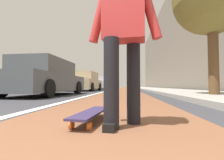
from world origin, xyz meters
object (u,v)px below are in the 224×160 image
(skater_person, at_px, (123,29))
(parked_car_end, at_px, (105,84))
(parked_car_mid, at_px, (85,82))
(parked_car_far, at_px, (99,83))
(traffic_light, at_px, (114,69))
(skateboard, at_px, (92,113))
(parked_car_near, at_px, (46,78))

(skater_person, height_order, parked_car_end, skater_person)
(parked_car_mid, xyz_separation_m, parked_car_far, (6.09, -0.02, 0.00))
(traffic_light, bearing_deg, parked_car_end, 61.33)
(parked_car_far, bearing_deg, skateboard, -170.21)
(parked_car_mid, bearing_deg, parked_car_end, 0.30)
(parked_car_mid, bearing_deg, parked_car_far, -0.17)
(traffic_light, bearing_deg, parked_car_far, 166.00)
(parked_car_mid, bearing_deg, traffic_light, -6.83)
(parked_car_near, height_order, traffic_light, traffic_light)
(parked_car_mid, height_order, parked_car_far, parked_car_far)
(parked_car_mid, relative_size, traffic_light, 1.05)
(parked_car_far, bearing_deg, parked_car_near, 179.64)
(skateboard, bearing_deg, parked_car_far, 9.79)
(skateboard, bearing_deg, parked_car_end, 7.35)
(parked_car_near, bearing_deg, skateboard, -147.48)
(traffic_light, bearing_deg, parked_car_mid, 173.17)
(skateboard, xyz_separation_m, traffic_light, (22.27, 1.52, 2.84))
(skater_person, distance_m, parked_car_near, 5.85)
(parked_car_mid, height_order, parked_car_end, parked_car_mid)
(parked_car_near, xyz_separation_m, parked_car_far, (12.11, -0.08, 0.01))
(skateboard, relative_size, traffic_light, 0.20)
(parked_car_near, height_order, parked_car_end, same)
(skater_person, bearing_deg, skateboard, 66.74)
(parked_car_mid, bearing_deg, parked_car_near, 179.44)
(skater_person, distance_m, parked_car_far, 17.23)
(skater_person, distance_m, parked_car_end, 23.45)
(skater_person, xyz_separation_m, parked_car_end, (23.21, 3.32, -0.24))
(skateboard, xyz_separation_m, skater_person, (-0.15, -0.35, 0.84))
(skater_person, xyz_separation_m, parked_car_near, (4.81, 3.32, -0.24))
(parked_car_far, bearing_deg, parked_car_end, 0.75)
(skater_person, relative_size, parked_car_mid, 0.37)
(parked_car_near, relative_size, parked_car_end, 1.11)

